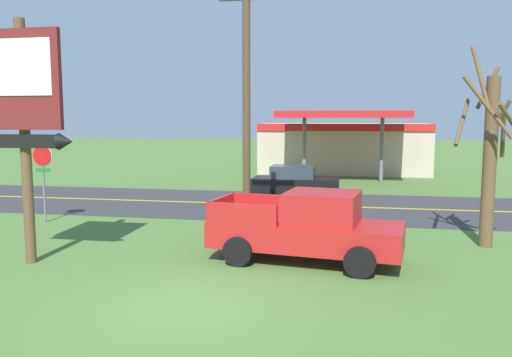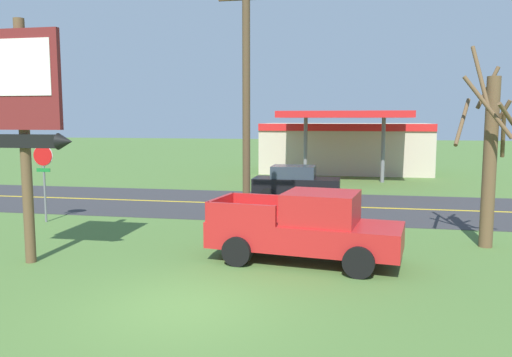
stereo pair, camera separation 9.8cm
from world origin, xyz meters
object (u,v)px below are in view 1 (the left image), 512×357
Objects in this scene: utility_pole at (246,90)px; pickup_red_parked_on_lawn at (308,227)px; gas_station at (344,146)px; stop_sign at (43,169)px; motel_sign at (22,104)px; bare_tree at (489,154)px; car_black_near_lane at (295,182)px.

utility_pole reaches higher than pickup_red_parked_on_lawn.
gas_station is at bearing 88.62° from pickup_red_parked_on_lawn.
gas_station reaches higher than stop_sign.
stop_sign is at bearing 119.20° from motel_sign.
bare_tree is (12.63, 4.28, -1.44)m from motel_sign.
bare_tree is 1.13× the size of pickup_red_parked_on_lawn.
bare_tree reaches higher than car_black_near_lane.
pickup_red_parked_on_lawn is at bearing -19.36° from stop_sign.
car_black_near_lane is (8.75, 7.46, -1.20)m from stop_sign.
gas_station is (2.94, 21.28, -2.95)m from utility_pole.
car_black_near_lane is (5.84, 12.67, -3.49)m from motel_sign.
bare_tree is 22.20m from gas_station.
motel_sign reaches higher than bare_tree.
bare_tree reaches higher than gas_station.
gas_station is at bearing 82.14° from utility_pole.
bare_tree is at bearing -77.90° from gas_station.
stop_sign is at bearing -117.69° from gas_station.
stop_sign is 11.56m from car_black_near_lane.
bare_tree is at bearing -3.44° from stop_sign.
utility_pole reaches higher than stop_sign.
stop_sign is 0.54× the size of pickup_red_parked_on_lawn.
bare_tree is at bearing 18.70° from motel_sign.
stop_sign is 15.60m from bare_tree.
pickup_red_parked_on_lawn is at bearing -152.83° from bare_tree.
pickup_red_parked_on_lawn is (-5.24, -2.69, -1.91)m from bare_tree.
stop_sign is 0.48× the size of bare_tree.
motel_sign is at bearing -114.73° from car_black_near_lane.
bare_tree is 6.19m from pickup_red_parked_on_lawn.
car_black_near_lane is (0.79, 7.98, -4.06)m from utility_pole.
motel_sign is 13.42m from bare_tree.
stop_sign is at bearing 176.28° from utility_pole.
gas_station is (-4.65, 21.69, -0.93)m from bare_tree.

